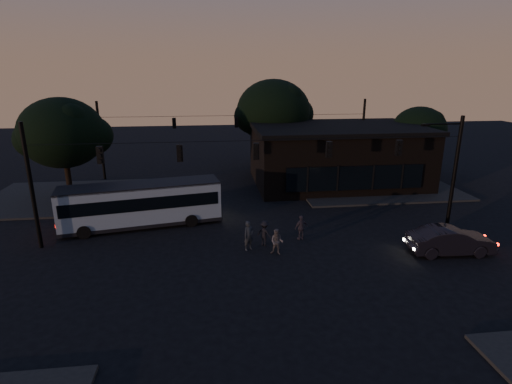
{
  "coord_description": "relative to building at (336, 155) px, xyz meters",
  "views": [
    {
      "loc": [
        -2.85,
        -19.38,
        10.14
      ],
      "look_at": [
        0.0,
        4.0,
        3.0
      ],
      "focal_mm": 28.0,
      "sensor_mm": 36.0,
      "label": 1
    }
  ],
  "objects": [
    {
      "name": "signal_rig_near",
      "position": [
        -9.0,
        -11.97,
        1.74
      ],
      "size": [
        26.24,
        0.3,
        7.5
      ],
      "color": "black",
      "rests_on": "ground"
    },
    {
      "name": "pedestrian_b",
      "position": [
        -8.11,
        -14.6,
        -1.94
      ],
      "size": [
        0.91,
        0.82,
        1.53
      ],
      "primitive_type": "imported",
      "rotation": [
        0.0,
        0.0,
        -0.39
      ],
      "color": "#514B4A",
      "rests_on": "ground"
    },
    {
      "name": "signal_rig_far",
      "position": [
        -9.0,
        4.03,
        1.5
      ],
      "size": [
        26.24,
        0.3,
        7.5
      ],
      "color": "black",
      "rests_on": "ground"
    },
    {
      "name": "building",
      "position": [
        0.0,
        0.0,
        0.0
      ],
      "size": [
        15.4,
        10.41,
        5.4
      ],
      "color": "black",
      "rests_on": "ground"
    },
    {
      "name": "ground",
      "position": [
        -9.0,
        -15.97,
        -2.71
      ],
      "size": [
        120.0,
        120.0,
        0.0
      ],
      "primitive_type": "plane",
      "color": "black",
      "rests_on": "ground"
    },
    {
      "name": "sidewalk_far_left",
      "position": [
        -23.0,
        -1.97,
        -2.63
      ],
      "size": [
        14.0,
        10.0,
        0.15
      ],
      "primitive_type": "cube",
      "color": "black",
      "rests_on": "ground"
    },
    {
      "name": "tree_behind",
      "position": [
        -5.0,
        6.03,
        3.48
      ],
      "size": [
        7.6,
        7.6,
        9.43
      ],
      "color": "black",
      "rests_on": "ground"
    },
    {
      "name": "bus",
      "position": [
        -16.43,
        -9.1,
        -1.05
      ],
      "size": [
        10.79,
        4.33,
        2.96
      ],
      "rotation": [
        0.0,
        0.0,
        0.19
      ],
      "color": "gray",
      "rests_on": "ground"
    },
    {
      "name": "pedestrian_c",
      "position": [
        -6.24,
        -12.68,
        -1.92
      ],
      "size": [
        1.0,
        0.67,
        1.58
      ],
      "primitive_type": "imported",
      "rotation": [
        0.0,
        0.0,
        3.49
      ],
      "color": "#322B35",
      "rests_on": "ground"
    },
    {
      "name": "pedestrian_d",
      "position": [
        -8.64,
        -13.3,
        -1.92
      ],
      "size": [
        1.16,
        1.1,
        1.58
      ],
      "primitive_type": "imported",
      "rotation": [
        0.0,
        0.0,
        2.45
      ],
      "color": "black",
      "rests_on": "ground"
    },
    {
      "name": "sidewalk_far_right",
      "position": [
        3.0,
        -1.97,
        -2.63
      ],
      "size": [
        14.0,
        10.0,
        0.15
      ],
      "primitive_type": "cube",
      "color": "black",
      "rests_on": "ground"
    },
    {
      "name": "tree_left",
      "position": [
        -23.0,
        -2.97,
        2.86
      ],
      "size": [
        6.4,
        6.4,
        8.3
      ],
      "color": "black",
      "rests_on": "ground"
    },
    {
      "name": "car",
      "position": [
        1.84,
        -15.7,
        -1.91
      ],
      "size": [
        4.9,
        1.93,
        1.59
      ],
      "primitive_type": "imported",
      "rotation": [
        0.0,
        0.0,
        1.52
      ],
      "color": "black",
      "rests_on": "ground"
    },
    {
      "name": "pedestrian_a",
      "position": [
        -9.66,
        -13.8,
        -1.82
      ],
      "size": [
        0.78,
        0.7,
        1.78
      ],
      "primitive_type": "imported",
      "rotation": [
        0.0,
        0.0,
        0.53
      ],
      "color": "black",
      "rests_on": "ground"
    },
    {
      "name": "tree_right",
      "position": [
        9.0,
        2.03,
        1.93
      ],
      "size": [
        5.2,
        5.2,
        6.86
      ],
      "color": "black",
      "rests_on": "ground"
    }
  ]
}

